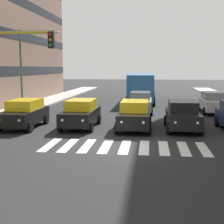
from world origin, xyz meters
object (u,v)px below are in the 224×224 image
at_px(car_3, 81,113).
at_px(car_row2_0, 213,102).
at_px(car_4, 25,113).
at_px(car_1, 182,115).
at_px(street_lamp_right, 28,61).
at_px(car_row2_1, 140,102).
at_px(bus_behind_traffic, 142,85).
at_px(car_2, 135,115).

distance_m(car_3, car_row2_0, 12.05).
bearing_deg(car_3, car_4, 6.39).
xyz_separation_m(car_1, street_lamp_right, (11.66, -5.85, 3.34)).
xyz_separation_m(car_1, car_4, (9.61, 0.33, 0.00)).
xyz_separation_m(car_row2_1, bus_behind_traffic, (0.11, -8.23, 0.97)).
distance_m(car_1, car_3, 6.15).
height_order(car_3, car_row2_1, same).
bearing_deg(car_row2_1, car_4, 47.29).
relative_size(car_3, car_row2_0, 1.00).
xyz_separation_m(car_1, bus_behind_traffic, (2.83, -15.37, 0.97)).
xyz_separation_m(car_4, car_row2_1, (-6.90, -7.47, 0.00)).
bearing_deg(car_row2_1, car_row2_0, -174.64).
height_order(car_2, car_3, same).
relative_size(car_row2_0, street_lamp_right, 0.68).
bearing_deg(car_3, car_2, 175.11).
bearing_deg(car_2, car_1, -175.37).
distance_m(car_2, car_row2_1, 7.37).
relative_size(car_row2_0, car_row2_1, 1.00).
bearing_deg(street_lamp_right, car_row2_0, -172.90).
bearing_deg(car_1, street_lamp_right, -26.62).
bearing_deg(street_lamp_right, car_row2_1, -171.76).
bearing_deg(car_row2_0, car_3, 39.32).
bearing_deg(car_4, car_row2_1, -132.71).
xyz_separation_m(car_2, street_lamp_right, (8.83, -6.07, 3.34)).
bearing_deg(car_3, car_1, 179.49).
bearing_deg(car_4, bus_behind_traffic, -113.36).
relative_size(bus_behind_traffic, street_lamp_right, 1.61).
bearing_deg(car_2, car_row2_1, -90.89).
bearing_deg(car_1, car_row2_0, -112.44).
relative_size(car_3, bus_behind_traffic, 0.42).
distance_m(bus_behind_traffic, street_lamp_right, 13.20).
xyz_separation_m(car_1, car_2, (2.83, 0.23, 0.00)).
xyz_separation_m(car_3, car_row2_0, (-9.32, -7.64, 0.00)).
bearing_deg(car_row2_1, car_1, 110.81).
xyz_separation_m(car_4, bus_behind_traffic, (-6.78, -15.70, 0.97)).
bearing_deg(car_1, car_4, 1.98).
distance_m(car_2, car_row2_0, 9.94).
relative_size(car_2, car_3, 1.00).
bearing_deg(car_2, car_3, -4.89).
height_order(car_3, bus_behind_traffic, bus_behind_traffic).
xyz_separation_m(car_2, car_3, (3.32, -0.28, 0.00)).
relative_size(car_3, car_row2_1, 1.00).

